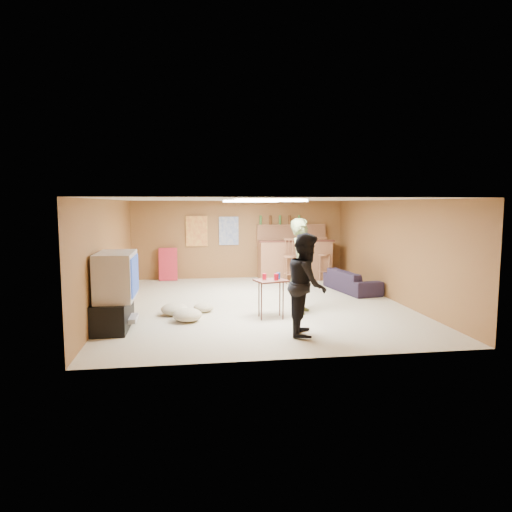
{
  "coord_description": "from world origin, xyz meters",
  "views": [
    {
      "loc": [
        -1.41,
        -9.4,
        2.11
      ],
      "look_at": [
        0.0,
        0.2,
        1.0
      ],
      "focal_mm": 32.0,
      "sensor_mm": 36.0,
      "label": 1
    }
  ],
  "objects": [
    {
      "name": "ceiling_panel_back",
      "position": [
        0.0,
        1.2,
        2.17
      ],
      "size": [
        1.2,
        0.6,
        0.04
      ],
      "primitive_type": "cube",
      "color": "white",
      "rests_on": "ceiling"
    },
    {
      "name": "poster_left",
      "position": [
        -1.2,
        3.46,
        1.35
      ],
      "size": [
        0.6,
        0.03,
        0.85
      ],
      "primitive_type": "cube",
      "color": "#BF3F26",
      "rests_on": "wall_back"
    },
    {
      "name": "bar_stool_left",
      "position": [
        1.25,
        2.42,
        0.6
      ],
      "size": [
        0.44,
        0.44,
        1.19
      ],
      "primitive_type": null,
      "rotation": [
        0.0,
        0.0,
        0.18
      ],
      "color": "brown",
      "rests_on": "ground"
    },
    {
      "name": "bar_counter",
      "position": [
        1.5,
        2.95,
        0.55
      ],
      "size": [
        2.0,
        0.6,
        1.1
      ],
      "primitive_type": "cube",
      "color": "brown",
      "rests_on": "ground"
    },
    {
      "name": "cushion_near_tv",
      "position": [
        -1.72,
        -0.74,
        0.11
      ],
      "size": [
        0.64,
        0.64,
        0.23
      ],
      "primitive_type": "ellipsoid",
      "rotation": [
        0.0,
        0.0,
        0.33
      ],
      "color": "tan",
      "rests_on": "ground"
    },
    {
      "name": "bar_shelf",
      "position": [
        1.5,
        3.4,
        1.5
      ],
      "size": [
        2.0,
        0.18,
        0.05
      ],
      "primitive_type": "cube",
      "color": "brown",
      "rests_on": "bar_backing"
    },
    {
      "name": "tv_body",
      "position": [
        -2.65,
        -1.5,
        0.9
      ],
      "size": [
        0.6,
        1.1,
        0.8
      ],
      "primitive_type": "cube",
      "color": "#B2B2B7",
      "rests_on": "tv_stand"
    },
    {
      "name": "tv_stand",
      "position": [
        -2.72,
        -1.5,
        0.25
      ],
      "size": [
        0.55,
        1.3,
        0.5
      ],
      "primitive_type": "cube",
      "color": "black",
      "rests_on": "ground"
    },
    {
      "name": "person_olive",
      "position": [
        0.73,
        -0.89,
        0.92
      ],
      "size": [
        0.68,
        0.79,
        1.84
      ],
      "primitive_type": "imported",
      "rotation": [
        0.0,
        0.0,
        1.14
      ],
      "color": "#5A653A",
      "rests_on": "ground"
    },
    {
      "name": "wall_left",
      "position": [
        -3.0,
        0.0,
        1.1
      ],
      "size": [
        0.02,
        7.0,
        2.2
      ],
      "primitive_type": "cube",
      "color": "brown",
      "rests_on": "ground"
    },
    {
      "name": "cup_blue",
      "position": [
        0.22,
        -1.13,
        0.77
      ],
      "size": [
        0.09,
        0.09,
        0.11
      ],
      "primitive_type": "cylinder",
      "rotation": [
        0.0,
        0.0,
        -0.07
      ],
      "color": "navy",
      "rests_on": "tray_table"
    },
    {
      "name": "ceiling_panel_front",
      "position": [
        0.0,
        -1.5,
        2.17
      ],
      "size": [
        1.2,
        0.6,
        0.04
      ],
      "primitive_type": "cube",
      "color": "white",
      "rests_on": "ceiling"
    },
    {
      "name": "cushion_mid",
      "position": [
        -1.15,
        -0.55,
        0.09
      ],
      "size": [
        0.42,
        0.42,
        0.18
      ],
      "primitive_type": "ellipsoid",
      "rotation": [
        0.0,
        0.0,
        0.06
      ],
      "color": "tan",
      "rests_on": "ground"
    },
    {
      "name": "wall_back",
      "position": [
        0.0,
        3.5,
        1.1
      ],
      "size": [
        6.0,
        0.02,
        2.2
      ],
      "primitive_type": "cube",
      "color": "brown",
      "rests_on": "ground"
    },
    {
      "name": "wall_front",
      "position": [
        0.0,
        -3.5,
        1.1
      ],
      "size": [
        6.0,
        0.02,
        2.2
      ],
      "primitive_type": "cube",
      "color": "brown",
      "rests_on": "ground"
    },
    {
      "name": "bar_backing",
      "position": [
        1.5,
        3.42,
        1.2
      ],
      "size": [
        2.0,
        0.14,
        0.6
      ],
      "primitive_type": "cube",
      "color": "brown",
      "rests_on": "bar_counter"
    },
    {
      "name": "bottle_row",
      "position": [
        1.16,
        3.38,
        1.65
      ],
      "size": [
        1.2,
        0.08,
        0.26
      ],
      "primitive_type": null,
      "color": "#3F7233",
      "rests_on": "bar_shelf"
    },
    {
      "name": "folding_chair_stack",
      "position": [
        -2.0,
        3.3,
        0.45
      ],
      "size": [
        0.5,
        0.26,
        0.91
      ],
      "primitive_type": "cube",
      "rotation": [
        -0.14,
        0.0,
        0.0
      ],
      "color": "red",
      "rests_on": "ground"
    },
    {
      "name": "poster_right",
      "position": [
        -0.3,
        3.46,
        1.35
      ],
      "size": [
        0.55,
        0.03,
        0.8
      ],
      "primitive_type": "cube",
      "color": "#334C99",
      "rests_on": "wall_back"
    },
    {
      "name": "ground",
      "position": [
        0.0,
        0.0,
        0.0
      ],
      "size": [
        7.0,
        7.0,
        0.0
      ],
      "primitive_type": "plane",
      "color": "#BBAF8F",
      "rests_on": "ground"
    },
    {
      "name": "sofa",
      "position": [
        2.48,
        1.06,
        0.25
      ],
      "size": [
        0.96,
        1.83,
        0.51
      ],
      "primitive_type": "imported",
      "rotation": [
        0.0,
        0.0,
        1.74
      ],
      "color": "black",
      "rests_on": "ground"
    },
    {
      "name": "ceiling",
      "position": [
        0.0,
        0.0,
        2.2
      ],
      "size": [
        6.0,
        7.0,
        0.02
      ],
      "primitive_type": "cube",
      "color": "silver",
      "rests_on": "ground"
    },
    {
      "name": "tv_screen",
      "position": [
        -2.34,
        -1.5,
        0.9
      ],
      "size": [
        0.02,
        0.95,
        0.65
      ],
      "primitive_type": "cube",
      "color": "navy",
      "rests_on": "tv_body"
    },
    {
      "name": "cushion_far",
      "position": [
        -1.47,
        -1.25,
        0.12
      ],
      "size": [
        0.66,
        0.66,
        0.24
      ],
      "primitive_type": "ellipsoid",
      "rotation": [
        0.0,
        0.0,
        -0.32
      ],
      "color": "tan",
      "rests_on": "ground"
    },
    {
      "name": "dvd_box",
      "position": [
        -2.5,
        -1.5,
        0.15
      ],
      "size": [
        0.35,
        0.5,
        0.08
      ],
      "primitive_type": "cube",
      "color": "#B2B2B7",
      "rests_on": "tv_stand"
    },
    {
      "name": "bar_stool_right",
      "position": [
        2.26,
        2.71,
        0.61
      ],
      "size": [
        0.51,
        0.51,
        1.23
      ],
      "primitive_type": null,
      "rotation": [
        0.0,
        0.0,
        -0.43
      ],
      "color": "brown",
      "rests_on": "ground"
    },
    {
      "name": "bar_lip",
      "position": [
        1.5,
        2.7,
        1.1
      ],
      "size": [
        2.1,
        0.12,
        0.05
      ],
      "primitive_type": "cube",
      "color": "#431E15",
      "rests_on": "bar_counter"
    },
    {
      "name": "cup_red_far",
      "position": [
        0.16,
        -1.29,
        0.78
      ],
      "size": [
        0.11,
        0.11,
        0.12
      ],
      "primitive_type": "cylinder",
      "rotation": [
        0.0,
        0.0,
        0.4
      ],
      "color": "#A30A1B",
      "rests_on": "tray_table"
    },
    {
      "name": "cup_red_near",
      "position": [
        -0.04,
        -1.16,
        0.77
      ],
      "size": [
        0.09,
        0.09,
        0.11
      ],
      "primitive_type": "cylinder",
      "rotation": [
        0.0,
        0.0,
        0.14
      ],
      "color": "#A30A1B",
      "rests_on": "tray_table"
    },
    {
      "name": "tray_table",
      "position": [
        0.07,
        -1.23,
        0.36
      ],
      "size": [
        0.65,
        0.57,
        0.72
      ],
      "primitive_type": "cube",
      "rotation": [
        0.0,
        0.0,
        0.27
      ],
      "color": "#431E15",
      "rests_on": "ground"
    },
    {
      "name": "person_black",
      "position": [
        0.45,
        -2.35,
        0.83
      ],
      "size": [
        0.81,
        0.93,
        1.65
      ],
      "primitive_type": "imported",
      "rotation": [
        0.0,
        0.0,
        1.32
      ],
      "color": "black",
      "rests_on": "ground"
    },
    {
      "name": "wall_right",
      "position": [
        3.0,
        0.0,
        1.1
      ],
      "size": [
        0.02,
        7.0,
        2.2
      ],
      "primitive_type": "cube",
      "color": "brown",
      "rests_on": "ground"
    }
  ]
}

